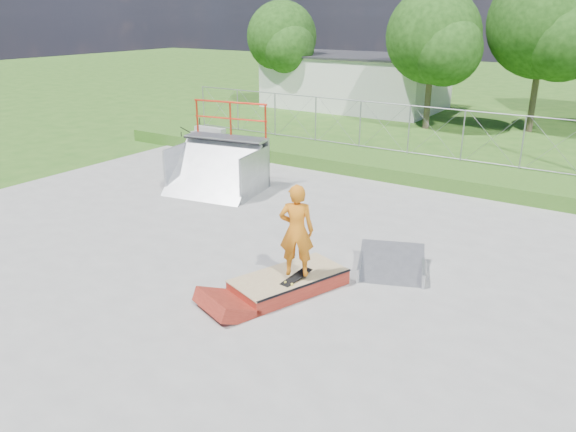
% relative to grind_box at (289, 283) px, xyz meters
% --- Properties ---
extents(ground, '(120.00, 120.00, 0.00)m').
position_rel_grind_box_xyz_m(ground, '(-1.77, 0.34, -0.18)').
color(ground, '#2B5B1A').
rests_on(ground, ground).
extents(concrete_pad, '(20.00, 16.00, 0.04)m').
position_rel_grind_box_xyz_m(concrete_pad, '(-1.77, 0.34, -0.16)').
color(concrete_pad, gray).
rests_on(concrete_pad, ground).
extents(grass_berm, '(24.00, 3.00, 0.50)m').
position_rel_grind_box_xyz_m(grass_berm, '(-1.77, 9.84, 0.07)').
color(grass_berm, '#2B5B1A').
rests_on(grass_berm, ground).
extents(grind_box, '(1.91, 2.64, 0.36)m').
position_rel_grind_box_xyz_m(grind_box, '(0.00, 0.00, 0.00)').
color(grind_box, maroon).
rests_on(grind_box, concrete_pad).
extents(quarter_pipe, '(3.11, 2.76, 2.76)m').
position_rel_grind_box_xyz_m(quarter_pipe, '(-5.68, 4.39, 1.20)').
color(quarter_pipe, '#96999D').
rests_on(quarter_pipe, concrete_pad).
extents(flat_bank_ramp, '(1.89, 1.94, 0.44)m').
position_rel_grind_box_xyz_m(flat_bank_ramp, '(1.45, 1.94, 0.04)').
color(flat_bank_ramp, '#96999D').
rests_on(flat_bank_ramp, concrete_pad).
extents(skateboard, '(0.33, 0.82, 0.13)m').
position_rel_grind_box_xyz_m(skateboard, '(0.23, -0.08, 0.22)').
color(skateboard, black).
rests_on(skateboard, grind_box).
extents(skater, '(0.82, 0.71, 1.90)m').
position_rel_grind_box_xyz_m(skater, '(0.23, -0.08, 1.17)').
color(skater, orange).
rests_on(skater, grind_box).
extents(concrete_stairs, '(1.50, 1.60, 0.80)m').
position_rel_grind_box_xyz_m(concrete_stairs, '(-10.27, 9.04, 0.22)').
color(concrete_stairs, gray).
rests_on(concrete_stairs, ground).
extents(chain_link_fence, '(20.00, 0.06, 1.80)m').
position_rel_grind_box_xyz_m(chain_link_fence, '(-1.77, 10.84, 1.22)').
color(chain_link_fence, gray).
rests_on(chain_link_fence, grass_berm).
extents(utility_building_flat, '(10.00, 6.00, 3.00)m').
position_rel_grind_box_xyz_m(utility_building_flat, '(-9.77, 22.34, 1.32)').
color(utility_building_flat, silver).
rests_on(utility_building_flat, ground).
extents(tree_left_near, '(4.76, 4.48, 6.65)m').
position_rel_grind_box_xyz_m(tree_left_near, '(-3.52, 18.18, 4.06)').
color(tree_left_near, brown).
rests_on(tree_left_near, ground).
extents(tree_center, '(5.44, 5.12, 7.60)m').
position_rel_grind_box_xyz_m(tree_center, '(1.01, 20.15, 4.67)').
color(tree_center, brown).
rests_on(tree_center, ground).
extents(tree_left_far, '(4.42, 4.16, 6.18)m').
position_rel_grind_box_xyz_m(tree_left_far, '(-13.54, 20.19, 3.76)').
color(tree_left_far, brown).
rests_on(tree_left_far, ground).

